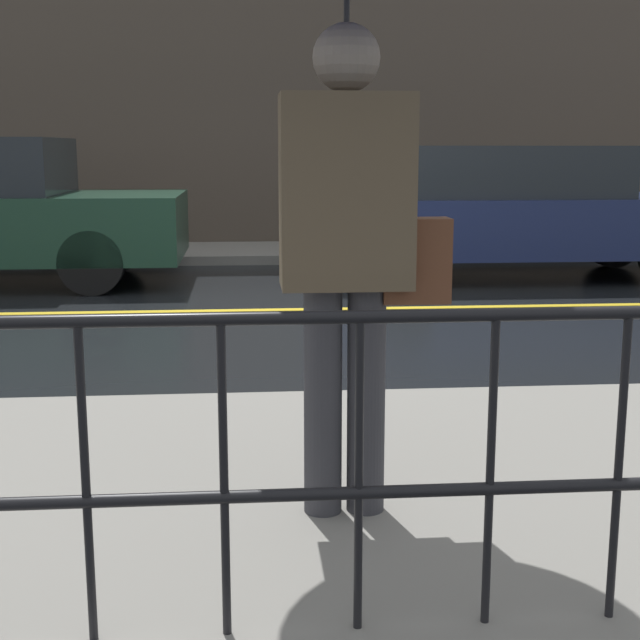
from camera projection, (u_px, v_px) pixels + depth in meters
The scene contains 8 objects.
ground_plane at pixel (319, 309), 8.07m from camera, with size 80.00×80.00×0.00m, color black.
sidewalk_near at pixel (412, 492), 3.63m from camera, with size 28.00×2.73×0.12m.
sidewalk_far at pixel (294, 252), 12.02m from camera, with size 28.00×1.76×0.12m.
lane_marking at pixel (319, 309), 8.07m from camera, with size 25.20×0.12×0.01m.
building_storefront at pixel (289, 46), 12.50m from camera, with size 28.00×0.30×5.69m.
railing_foreground at pixel (492, 428), 2.42m from camera, with size 12.00×0.04×0.90m.
pedestrian at pixel (348, 38), 2.99m from camera, with size 1.05×1.05×2.15m.
car_navy at pixel (514, 211), 9.95m from camera, with size 4.64×1.75×1.46m.
Camera 1 is at (-0.66, -7.91, 1.44)m, focal length 50.00 mm.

